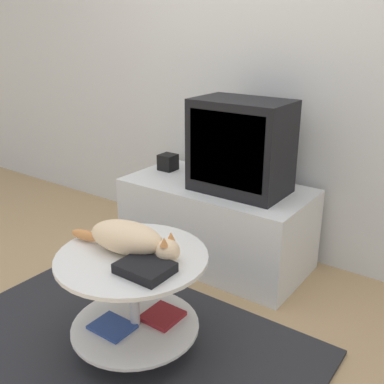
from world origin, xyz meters
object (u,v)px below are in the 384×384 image
speaker (168,162)px  dvd_box (145,268)px  tv (241,146)px  cat (130,239)px

speaker → dvd_box: bearing=-55.2°
tv → cat: (0.01, -0.94, -0.21)m
speaker → cat: (0.61, -1.01, 0.00)m
tv → speaker: bearing=173.2°
speaker → dvd_box: (0.77, -1.10, -0.04)m
speaker → dvd_box: size_ratio=0.51×
dvd_box → speaker: bearing=124.8°
dvd_box → cat: cat is taller
tv → cat: bearing=-89.7°
dvd_box → cat: bearing=151.5°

